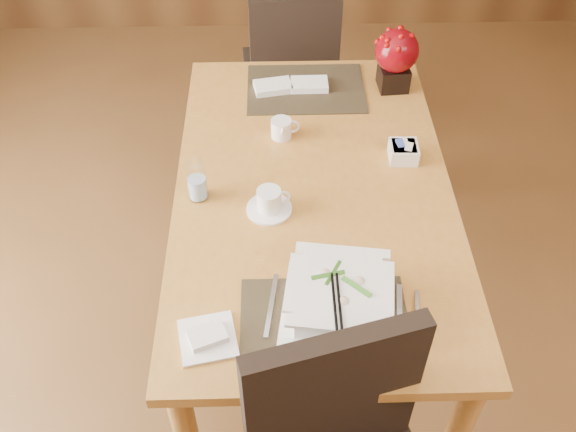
{
  "coord_description": "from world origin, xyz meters",
  "views": [
    {
      "loc": [
        -0.12,
        -0.93,
        2.17
      ],
      "look_at": [
        -0.09,
        0.35,
        0.87
      ],
      "focal_mm": 40.0,
      "sensor_mm": 36.0,
      "label": 1
    }
  ],
  "objects_px": {
    "creamer_jug": "(281,128)",
    "water_glass": "(197,180)",
    "coffee_cup": "(269,202)",
    "far_chair": "(291,65)",
    "dining_table": "(313,207)",
    "sugar_caddy": "(403,152)",
    "berry_decor": "(396,56)",
    "bread_plate": "(208,338)",
    "soup_setting": "(339,300)"
  },
  "relations": [
    {
      "from": "bread_plate",
      "to": "sugar_caddy",
      "type": "bearing_deg",
      "value": 49.02
    },
    {
      "from": "dining_table",
      "to": "far_chair",
      "type": "relative_size",
      "value": 1.66
    },
    {
      "from": "dining_table",
      "to": "soup_setting",
      "type": "bearing_deg",
      "value": -85.75
    },
    {
      "from": "dining_table",
      "to": "water_glass",
      "type": "height_order",
      "value": "water_glass"
    },
    {
      "from": "coffee_cup",
      "to": "far_chair",
      "type": "relative_size",
      "value": 0.16
    },
    {
      "from": "creamer_jug",
      "to": "water_glass",
      "type": "bearing_deg",
      "value": -138.56
    },
    {
      "from": "water_glass",
      "to": "creamer_jug",
      "type": "relative_size",
      "value": 1.56
    },
    {
      "from": "water_glass",
      "to": "coffee_cup",
      "type": "bearing_deg",
      "value": -16.02
    },
    {
      "from": "dining_table",
      "to": "berry_decor",
      "type": "xyz_separation_m",
      "value": [
        0.33,
        0.56,
        0.23
      ]
    },
    {
      "from": "soup_setting",
      "to": "water_glass",
      "type": "bearing_deg",
      "value": 139.54
    },
    {
      "from": "sugar_caddy",
      "to": "creamer_jug",
      "type": "bearing_deg",
      "value": 162.26
    },
    {
      "from": "soup_setting",
      "to": "far_chair",
      "type": "relative_size",
      "value": 0.38
    },
    {
      "from": "soup_setting",
      "to": "coffee_cup",
      "type": "xyz_separation_m",
      "value": [
        -0.18,
        0.4,
        -0.03
      ]
    },
    {
      "from": "creamer_jug",
      "to": "sugar_caddy",
      "type": "bearing_deg",
      "value": -24.74
    },
    {
      "from": "dining_table",
      "to": "creamer_jug",
      "type": "xyz_separation_m",
      "value": [
        -0.1,
        0.26,
        0.13
      ]
    },
    {
      "from": "berry_decor",
      "to": "bread_plate",
      "type": "relative_size",
      "value": 1.66
    },
    {
      "from": "berry_decor",
      "to": "far_chair",
      "type": "xyz_separation_m",
      "value": [
        -0.37,
        0.55,
        -0.38
      ]
    },
    {
      "from": "far_chair",
      "to": "coffee_cup",
      "type": "bearing_deg",
      "value": 78.49
    },
    {
      "from": "berry_decor",
      "to": "sugar_caddy",
      "type": "bearing_deg",
      "value": -93.25
    },
    {
      "from": "coffee_cup",
      "to": "creamer_jug",
      "type": "relative_size",
      "value": 1.52
    },
    {
      "from": "dining_table",
      "to": "far_chair",
      "type": "height_order",
      "value": "far_chair"
    },
    {
      "from": "dining_table",
      "to": "sugar_caddy",
      "type": "xyz_separation_m",
      "value": [
        0.31,
        0.13,
        0.13
      ]
    },
    {
      "from": "soup_setting",
      "to": "sugar_caddy",
      "type": "xyz_separation_m",
      "value": [
        0.27,
        0.64,
        -0.03
      ]
    },
    {
      "from": "sugar_caddy",
      "to": "far_chair",
      "type": "xyz_separation_m",
      "value": [
        -0.35,
        0.97,
        -0.27
      ]
    },
    {
      "from": "dining_table",
      "to": "coffee_cup",
      "type": "relative_size",
      "value": 10.44
    },
    {
      "from": "soup_setting",
      "to": "sugar_caddy",
      "type": "height_order",
      "value": "soup_setting"
    },
    {
      "from": "bread_plate",
      "to": "creamer_jug",
      "type": "bearing_deg",
      "value": 76.12
    },
    {
      "from": "soup_setting",
      "to": "bread_plate",
      "type": "bearing_deg",
      "value": -159.51
    },
    {
      "from": "water_glass",
      "to": "sugar_caddy",
      "type": "height_order",
      "value": "water_glass"
    },
    {
      "from": "water_glass",
      "to": "bread_plate",
      "type": "distance_m",
      "value": 0.55
    },
    {
      "from": "dining_table",
      "to": "water_glass",
      "type": "bearing_deg",
      "value": -173.83
    },
    {
      "from": "sugar_caddy",
      "to": "far_chair",
      "type": "distance_m",
      "value": 1.07
    },
    {
      "from": "dining_table",
      "to": "sugar_caddy",
      "type": "bearing_deg",
      "value": 23.22
    },
    {
      "from": "sugar_caddy",
      "to": "far_chair",
      "type": "height_order",
      "value": "far_chair"
    },
    {
      "from": "bread_plate",
      "to": "far_chair",
      "type": "distance_m",
      "value": 1.72
    },
    {
      "from": "bread_plate",
      "to": "berry_decor",
      "type": "bearing_deg",
      "value": 60.48
    },
    {
      "from": "creamer_jug",
      "to": "berry_decor",
      "type": "distance_m",
      "value": 0.53
    },
    {
      "from": "dining_table",
      "to": "creamer_jug",
      "type": "distance_m",
      "value": 0.31
    },
    {
      "from": "soup_setting",
      "to": "water_glass",
      "type": "distance_m",
      "value": 0.62
    },
    {
      "from": "coffee_cup",
      "to": "far_chair",
      "type": "bearing_deg",
      "value": 84.96
    },
    {
      "from": "water_glass",
      "to": "bread_plate",
      "type": "height_order",
      "value": "water_glass"
    },
    {
      "from": "sugar_caddy",
      "to": "far_chair",
      "type": "bearing_deg",
      "value": 109.72
    },
    {
      "from": "sugar_caddy",
      "to": "far_chair",
      "type": "relative_size",
      "value": 0.1
    },
    {
      "from": "far_chair",
      "to": "berry_decor",
      "type": "bearing_deg",
      "value": 117.67
    },
    {
      "from": "dining_table",
      "to": "bread_plate",
      "type": "xyz_separation_m",
      "value": [
        -0.31,
        -0.58,
        0.1
      ]
    },
    {
      "from": "creamer_jug",
      "to": "far_chair",
      "type": "distance_m",
      "value": 0.89
    },
    {
      "from": "creamer_jug",
      "to": "sugar_caddy",
      "type": "xyz_separation_m",
      "value": [
        0.41,
        -0.13,
        -0.01
      ]
    },
    {
      "from": "creamer_jug",
      "to": "dining_table",
      "type": "bearing_deg",
      "value": -76.24
    },
    {
      "from": "creamer_jug",
      "to": "far_chair",
      "type": "height_order",
      "value": "far_chair"
    },
    {
      "from": "bread_plate",
      "to": "far_chair",
      "type": "bearing_deg",
      "value": 80.89
    }
  ]
}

